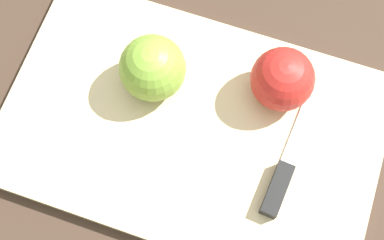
{
  "coord_description": "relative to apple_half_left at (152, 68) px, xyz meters",
  "views": [
    {
      "loc": [
        0.07,
        -0.18,
        0.6
      ],
      "look_at": [
        0.0,
        0.0,
        0.04
      ],
      "focal_mm": 50.0,
      "sensor_mm": 36.0,
      "label": 1
    }
  ],
  "objects": [
    {
      "name": "apple_half_left",
      "position": [
        0.0,
        0.0,
        0.0
      ],
      "size": [
        0.08,
        0.08,
        0.08
      ],
      "rotation": [
        0.0,
        0.0,
        3.3
      ],
      "color": "olive",
      "rests_on": "cutting_board"
    },
    {
      "name": "cutting_board",
      "position": [
        0.06,
        -0.04,
        -0.05
      ],
      "size": [
        0.44,
        0.29,
        0.02
      ],
      "color": "#D1B789",
      "rests_on": "ground_plane"
    },
    {
      "name": "knife",
      "position": [
        0.18,
        -0.06,
        -0.03
      ],
      "size": [
        0.02,
        0.16,
        0.02
      ],
      "rotation": [
        0.0,
        0.0,
        1.53
      ],
      "color": "silver",
      "rests_on": "cutting_board"
    },
    {
      "name": "ground_plane",
      "position": [
        0.06,
        -0.04,
        -0.06
      ],
      "size": [
        4.0,
        4.0,
        0.0
      ],
      "primitive_type": "plane",
      "color": "#38281E"
    },
    {
      "name": "apple_slice",
      "position": [
        0.14,
        0.05,
        -0.04
      ],
      "size": [
        0.07,
        0.07,
        0.0
      ],
      "color": "beige",
      "rests_on": "cutting_board"
    },
    {
      "name": "apple_half_right",
      "position": [
        0.14,
        0.04,
        -0.0
      ],
      "size": [
        0.07,
        0.07,
        0.07
      ],
      "rotation": [
        0.0,
        0.0,
        1.69
      ],
      "color": "red",
      "rests_on": "cutting_board"
    }
  ]
}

